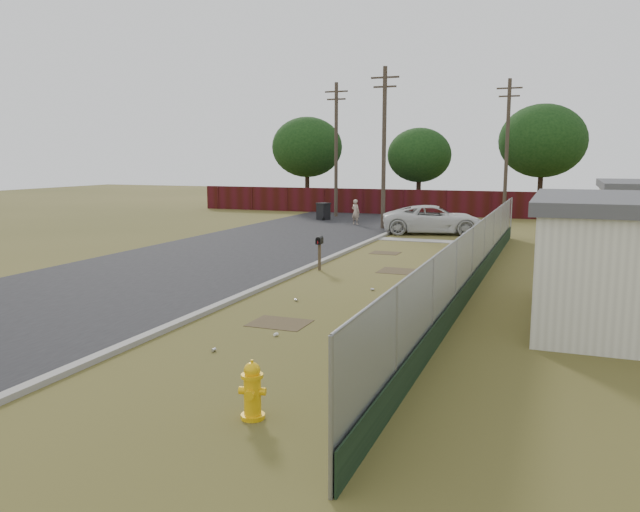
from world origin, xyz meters
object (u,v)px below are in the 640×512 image
at_px(pickup_truck, 434,219).
at_px(trash_bin, 323,211).
at_px(pedestrian, 356,212).
at_px(fire_hydrant, 252,391).
at_px(mailbox, 319,243).

distance_m(pickup_truck, trash_bin, 9.44).
relative_size(pickup_truck, trash_bin, 4.85).
bearing_deg(pickup_truck, pedestrian, 49.05).
relative_size(fire_hydrant, pickup_truck, 0.17).
bearing_deg(trash_bin, mailbox, -69.61).
xyz_separation_m(fire_hydrant, mailbox, (-3.71, 12.45, 0.53)).
distance_m(mailbox, trash_bin, 18.43).
bearing_deg(pedestrian, pickup_truck, 174.16).
height_order(fire_hydrant, pedestrian, pedestrian).
bearing_deg(fire_hydrant, pedestrian, 104.72).
bearing_deg(trash_bin, pickup_truck, -30.37).
height_order(pedestrian, trash_bin, pedestrian).
height_order(fire_hydrant, pickup_truck, pickup_truck).
bearing_deg(mailbox, pedestrian, 103.15).
distance_m(pedestrian, trash_bin, 3.53).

